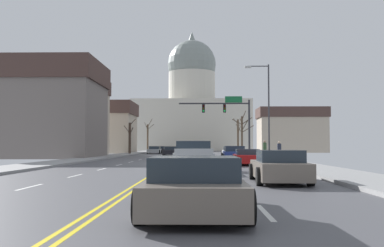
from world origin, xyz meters
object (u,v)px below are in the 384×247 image
(sedan_near_00, at_px, (232,153))
(sedan_near_01, at_px, (234,154))
(signal_gantry, at_px, (229,114))
(sedan_near_05, at_px, (195,187))
(sedan_oncoming_01, at_px, (155,150))
(sedan_near_02, at_px, (247,157))
(pickup_truck_near_03, at_px, (193,157))
(bicycle_parked, at_px, (272,156))
(sedan_oncoming_00, at_px, (171,151))
(street_lamp_right, at_px, (266,103))
(pedestrian_01, at_px, (265,148))
(sedan_oncoming_02, at_px, (160,150))
(pedestrian_00, at_px, (279,149))
(sedan_near_04, at_px, (279,167))

(sedan_near_00, height_order, sedan_near_01, sedan_near_01)
(signal_gantry, distance_m, sedan_near_05, 39.02)
(sedan_near_01, bearing_deg, sedan_near_00, 87.60)
(sedan_oncoming_01, bearing_deg, sedan_near_02, -74.52)
(pickup_truck_near_03, xyz_separation_m, bicycle_parked, (6.54, 13.78, -0.24))
(sedan_oncoming_01, bearing_deg, bicycle_parked, -66.74)
(sedan_near_00, xyz_separation_m, sedan_oncoming_00, (-7.08, 14.99, -0.05))
(street_lamp_right, bearing_deg, sedan_near_02, -108.28)
(signal_gantry, height_order, pedestrian_01, signal_gantry)
(signal_gantry, bearing_deg, bicycle_parked, -74.42)
(sedan_near_02, distance_m, pickup_truck_near_03, 7.89)
(sedan_near_05, height_order, sedan_oncoming_00, sedan_oncoming_00)
(sedan_near_05, distance_m, sedan_oncoming_02, 68.21)
(sedan_oncoming_02, xyz_separation_m, bicycle_parked, (13.40, -39.81, -0.07))
(sedan_near_01, relative_size, sedan_oncoming_02, 1.02)
(signal_gantry, xyz_separation_m, bicycle_parked, (2.96, -10.61, -4.38))
(pedestrian_00, bearing_deg, pickup_truck_near_03, -117.44)
(sedan_oncoming_01, bearing_deg, sedan_near_04, -78.92)
(pedestrian_01, bearing_deg, sedan_near_01, -132.51)
(sedan_near_02, xyz_separation_m, pedestrian_01, (2.71, 9.78, 0.54))
(pedestrian_00, xyz_separation_m, bicycle_parked, (-0.60, 0.02, -0.53))
(signal_gantry, height_order, bicycle_parked, signal_gantry)
(sedan_oncoming_00, distance_m, sedan_oncoming_02, 19.54)
(sedan_near_04, height_order, pedestrian_01, pedestrian_01)
(sedan_oncoming_01, relative_size, pedestrian_01, 2.64)
(sedan_near_04, relative_size, sedan_near_05, 1.03)
(street_lamp_right, xyz_separation_m, sedan_oncoming_00, (-9.72, 19.76, -4.49))
(sedan_oncoming_02, xyz_separation_m, pedestrian_00, (14.01, -39.83, 0.46))
(sedan_near_02, distance_m, sedan_oncoming_01, 39.41)
(sedan_near_00, distance_m, sedan_near_05, 33.75)
(sedan_oncoming_01, height_order, bicycle_parked, sedan_oncoming_01)
(sedan_near_00, distance_m, bicycle_parked, 6.33)
(pickup_truck_near_03, bearing_deg, pedestrian_01, 69.23)
(pickup_truck_near_03, distance_m, sedan_oncoming_02, 54.03)
(sedan_near_02, height_order, sedan_near_05, sedan_near_05)
(sedan_near_05, xyz_separation_m, pedestrian_01, (6.10, 31.03, 0.53))
(sedan_near_02, height_order, bicycle_parked, sedan_near_02)
(sedan_oncoming_02, distance_m, bicycle_parked, 42.01)
(pickup_truck_near_03, distance_m, sedan_near_05, 14.25)
(sedan_near_02, xyz_separation_m, sedan_oncoming_00, (-7.22, 27.33, 0.02))
(sedan_oncoming_00, relative_size, sedan_oncoming_02, 0.99)
(sedan_near_05, bearing_deg, pedestrian_00, 76.19)
(signal_gantry, bearing_deg, sedan_near_02, -89.78)
(signal_gantry, bearing_deg, pedestrian_01, -69.95)
(pedestrian_00, bearing_deg, bicycle_parked, 177.98)
(sedan_near_02, xyz_separation_m, sedan_oncoming_02, (-10.51, 46.59, 0.03))
(sedan_near_00, relative_size, sedan_oncoming_02, 0.98)
(signal_gantry, distance_m, street_lamp_right, 10.15)
(sedan_near_00, relative_size, bicycle_parked, 2.50)
(sedan_near_00, relative_size, sedan_oncoming_01, 0.99)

